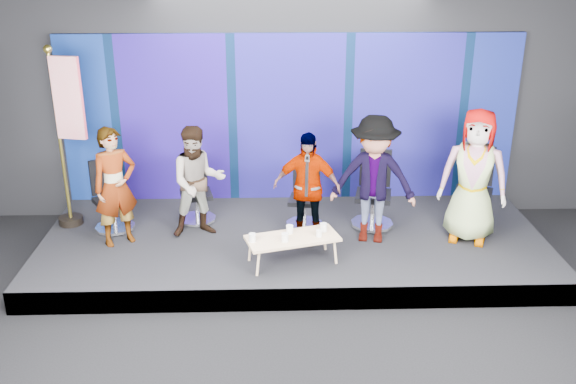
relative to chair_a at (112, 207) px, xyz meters
name	(u,v)px	position (x,y,z in m)	size (l,w,h in m)	color
ground	(303,362)	(2.59, -2.82, -0.63)	(10.00, 10.00, 0.00)	black
room_walls	(305,144)	(2.59, -2.82, 1.80)	(10.02, 8.02, 3.51)	black
riser	(294,245)	(2.59, -0.32, -0.48)	(7.00, 3.00, 0.30)	black
backdrop	(290,119)	(2.59, 1.13, 0.97)	(7.00, 0.08, 2.60)	navy
chair_a	(112,207)	(0.00, 0.00, 0.00)	(0.79, 0.79, 1.01)	silver
panelist_a	(115,187)	(0.20, -0.46, 0.49)	(0.60, 0.39, 1.63)	black
chair_b	(196,200)	(1.17, 0.26, -0.01)	(0.66, 0.66, 0.97)	silver
panelist_b	(198,182)	(1.27, -0.23, 0.46)	(0.77, 0.60, 1.58)	black
chair_c	(305,205)	(2.76, 0.03, -0.02)	(0.63, 0.63, 0.96)	silver
panelist_c	(307,188)	(2.76, -0.47, 0.44)	(0.91, 0.38, 1.55)	black
chair_d	(373,202)	(3.75, 0.01, 0.03)	(0.73, 0.73, 1.10)	silver
panelist_d	(374,180)	(3.65, -0.49, 0.56)	(1.15, 0.66, 1.77)	black
chair_e	(473,200)	(5.19, -0.02, 0.04)	(0.83, 0.83, 1.14)	silver
panelist_e	(474,176)	(5.00, -0.49, 0.59)	(0.90, 0.59, 1.85)	black
coffee_table	(293,239)	(2.54, -1.13, 0.00)	(1.26, 0.80, 0.36)	tan
mug_a	(252,238)	(2.03, -1.24, 0.08)	(0.09, 0.09, 0.11)	silver
mug_b	(285,237)	(2.44, -1.24, 0.08)	(0.09, 0.09, 0.11)	silver
mug_c	(290,229)	(2.51, -1.01, 0.08)	(0.09, 0.09, 0.11)	silver
mug_d	(319,233)	(2.88, -1.12, 0.07)	(0.08, 0.08, 0.09)	silver
mug_e	(324,227)	(2.95, -0.96, 0.08)	(0.09, 0.09, 0.11)	silver
flag_stand	(67,134)	(-0.54, 0.13, 1.04)	(0.59, 0.35, 2.60)	black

